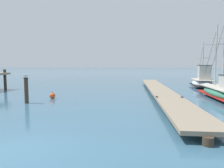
# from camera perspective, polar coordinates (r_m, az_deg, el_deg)

# --- Properties ---
(ground_plane) EXTENTS (400.00, 400.00, 0.00)m
(ground_plane) POSITION_cam_1_polar(r_m,az_deg,el_deg) (6.87, -27.90, -17.11)
(ground_plane) COLOR #38607A
(floating_dock) EXTENTS (1.88, 23.39, 0.53)m
(floating_dock) POSITION_cam_1_polar(r_m,az_deg,el_deg) (18.40, 13.06, -1.66)
(floating_dock) COLOR gray
(floating_dock) RESTS_ON ground
(fishing_boat_1) EXTENTS (2.61, 4.86, 5.13)m
(fishing_boat_1) POSITION_cam_1_polar(r_m,az_deg,el_deg) (25.32, 23.74, 0.67)
(fishing_boat_1) COLOR silver
(fishing_boat_1) RESTS_ON ground
(mooring_piling) EXTENTS (0.30, 0.30, 1.71)m
(mooring_piling) POSITION_cam_1_polar(r_m,az_deg,el_deg) (14.86, -22.56, -1.51)
(mooring_piling) COLOR #3D3023
(mooring_piling) RESTS_ON ground
(perched_seagull) EXTENTS (0.31, 0.30, 0.27)m
(perched_seagull) POSITION_cam_1_polar(r_m,az_deg,el_deg) (14.78, -22.71, 2.21)
(perched_seagull) COLOR gold
(perched_seagull) RESTS_ON mooring_piling
(mooring_buoy) EXTENTS (0.44, 0.44, 0.51)m
(mooring_buoy) POSITION_cam_1_polar(r_m,az_deg,el_deg) (16.31, -16.13, -3.12)
(mooring_buoy) COLOR #E04C1E
(mooring_buoy) RESTS_ON ground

